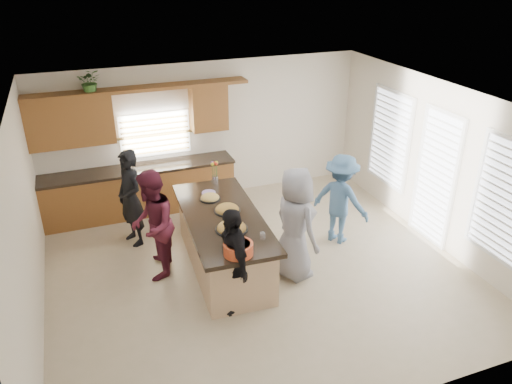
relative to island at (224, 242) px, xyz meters
name	(u,v)px	position (x,y,z in m)	size (l,w,h in m)	color
floor	(258,270)	(0.48, -0.30, -0.45)	(6.50, 6.50, 0.00)	#C5B092
room_shell	(258,162)	(0.48, -0.30, 1.45)	(6.52, 6.02, 2.81)	silver
back_cabinetry	(136,169)	(-0.99, 2.43, 0.46)	(4.08, 0.66, 2.46)	#905F2A
right_wall_glazing	(438,170)	(3.70, -0.43, 0.89)	(0.06, 4.00, 2.25)	white
island	(224,242)	(0.00, 0.00, 0.00)	(1.29, 2.76, 0.95)	tan
platter_front	(232,228)	(-0.01, -0.48, 0.53)	(0.49, 0.49, 0.20)	black
platter_mid	(227,210)	(0.11, 0.10, 0.52)	(0.42, 0.42, 0.17)	black
platter_back	(210,198)	(-0.03, 0.61, 0.52)	(0.34, 0.34, 0.14)	black
salad_bowl	(238,248)	(-0.13, -1.14, 0.59)	(0.41, 0.41, 0.17)	#DB4E28
clear_cup	(263,236)	(0.32, -0.89, 0.55)	(0.08, 0.08, 0.11)	white
plate_stack	(209,193)	(0.00, 0.79, 0.52)	(0.23, 0.23, 0.04)	#A286C4
flower_vase	(215,172)	(0.22, 1.15, 0.73)	(0.14, 0.14, 0.43)	silver
potted_plant	(90,82)	(-1.59, 2.52, 2.17)	(0.40, 0.35, 0.45)	#366628
woman_left_back	(131,198)	(-1.25, 1.30, 0.41)	(0.63, 0.41, 1.73)	black
woman_left_mid	(152,225)	(-1.07, 0.19, 0.43)	(0.86, 0.67, 1.77)	#581A2B
woman_left_front	(233,260)	(-0.18, -1.05, 0.35)	(0.94, 0.39, 1.61)	black
woman_right_back	(341,199)	(2.16, 0.09, 0.36)	(1.05, 0.60, 1.62)	#3E6187
woman_right_front	(295,224)	(0.97, -0.60, 0.46)	(0.90, 0.58, 1.83)	gray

